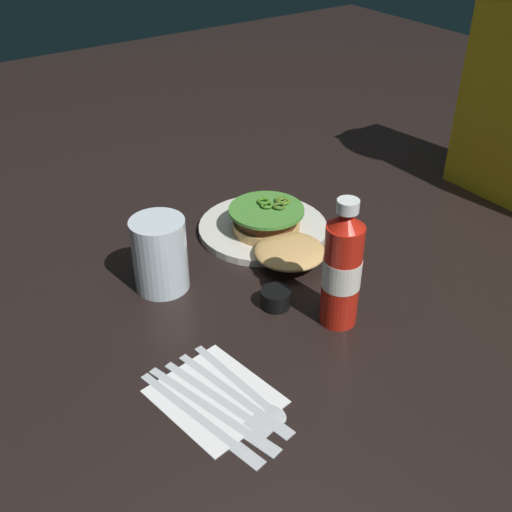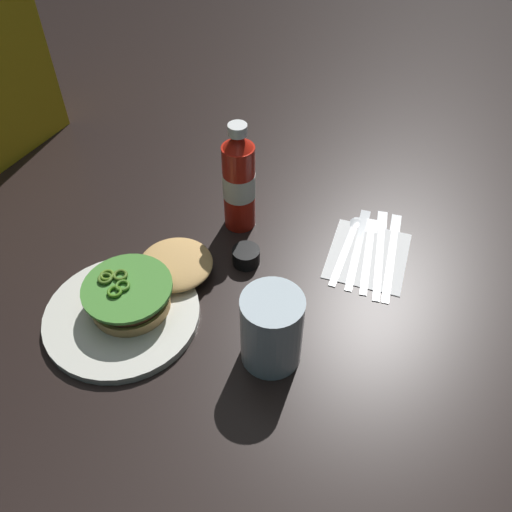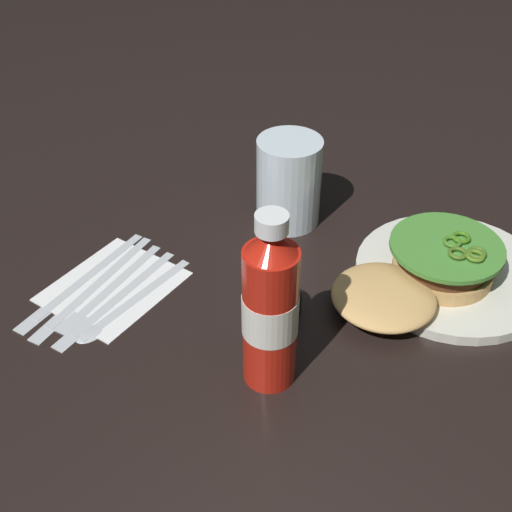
# 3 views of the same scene
# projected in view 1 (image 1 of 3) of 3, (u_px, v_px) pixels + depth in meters

# --- Properties ---
(ground_plane) EXTENTS (3.00, 3.00, 0.00)m
(ground_plane) POSITION_uv_depth(u_px,v_px,m) (289.00, 264.00, 1.08)
(ground_plane) COLOR black
(dinner_plate) EXTENTS (0.24, 0.24, 0.01)m
(dinner_plate) POSITION_uv_depth(u_px,v_px,m) (263.00, 228.00, 1.17)
(dinner_plate) COLOR silver
(dinner_plate) RESTS_ON ground_plane
(burger_sandwich) EXTENTS (0.23, 0.15, 0.05)m
(burger_sandwich) POSITION_uv_depth(u_px,v_px,m) (275.00, 231.00, 1.11)
(burger_sandwich) COLOR tan
(burger_sandwich) RESTS_ON dinner_plate
(ketchup_bottle) EXTENTS (0.06, 0.06, 0.21)m
(ketchup_bottle) POSITION_uv_depth(u_px,v_px,m) (342.00, 269.00, 0.90)
(ketchup_bottle) COLOR red
(ketchup_bottle) RESTS_ON ground_plane
(water_glass) EXTENTS (0.09, 0.09, 0.12)m
(water_glass) POSITION_uv_depth(u_px,v_px,m) (160.00, 254.00, 0.99)
(water_glass) COLOR silver
(water_glass) RESTS_ON ground_plane
(condiment_cup) EXTENTS (0.05, 0.05, 0.03)m
(condiment_cup) POSITION_uv_depth(u_px,v_px,m) (276.00, 298.00, 0.97)
(condiment_cup) COLOR black
(condiment_cup) RESTS_ON ground_plane
(napkin) EXTENTS (0.17, 0.15, 0.00)m
(napkin) POSITION_uv_depth(u_px,v_px,m) (215.00, 396.00, 0.82)
(napkin) COLOR white
(napkin) RESTS_ON ground_plane
(table_knife) EXTENTS (0.22, 0.06, 0.00)m
(table_knife) POSITION_uv_depth(u_px,v_px,m) (206.00, 421.00, 0.78)
(table_knife) COLOR silver
(table_knife) RESTS_ON napkin
(steak_knife) EXTENTS (0.22, 0.07, 0.00)m
(steak_knife) POSITION_uv_depth(u_px,v_px,m) (219.00, 413.00, 0.79)
(steak_knife) COLOR silver
(steak_knife) RESTS_ON napkin
(fork_utensil) EXTENTS (0.19, 0.06, 0.00)m
(fork_utensil) POSITION_uv_depth(u_px,v_px,m) (225.00, 401.00, 0.81)
(fork_utensil) COLOR silver
(fork_utensil) RESTS_ON napkin
(butter_knife) EXTENTS (0.21, 0.06, 0.00)m
(butter_knife) POSITION_uv_depth(u_px,v_px,m) (240.00, 397.00, 0.81)
(butter_knife) COLOR silver
(butter_knife) RESTS_ON napkin
(spoon_utensil) EXTENTS (0.18, 0.04, 0.00)m
(spoon_utensil) POSITION_uv_depth(u_px,v_px,m) (251.00, 391.00, 0.82)
(spoon_utensil) COLOR silver
(spoon_utensil) RESTS_ON napkin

